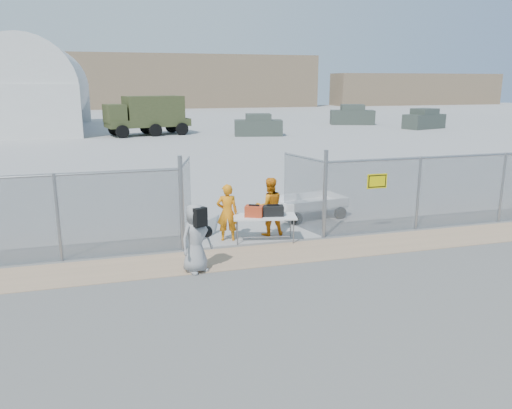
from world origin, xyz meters
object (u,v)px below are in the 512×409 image
object	(u,v)px
security_worker_left	(227,213)
utility_trailer	(308,206)
folding_table	(265,228)
visitor	(196,238)
security_worker_right	(269,207)

from	to	relation	value
security_worker_left	utility_trailer	world-z (taller)	security_worker_left
folding_table	utility_trailer	size ratio (longest dim) A/B	0.58
folding_table	visitor	distance (m)	2.85
utility_trailer	folding_table	bearing A→B (deg)	-145.00
security_worker_left	visitor	size ratio (longest dim) A/B	0.99
visitor	utility_trailer	distance (m)	5.76
folding_table	security_worker_right	size ratio (longest dim) A/B	1.02
utility_trailer	security_worker_right	bearing A→B (deg)	-149.15
folding_table	visitor	size ratio (longest dim) A/B	1.06
security_worker_right	utility_trailer	bearing A→B (deg)	-138.60
security_worker_right	utility_trailer	world-z (taller)	security_worker_right
visitor	utility_trailer	xyz separation A→B (m)	(4.30, 3.81, -0.45)
security_worker_left	visitor	world-z (taller)	visitor
security_worker_left	utility_trailer	xyz separation A→B (m)	(3.09, 1.70, -0.44)
security_worker_left	security_worker_right	size ratio (longest dim) A/B	0.95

